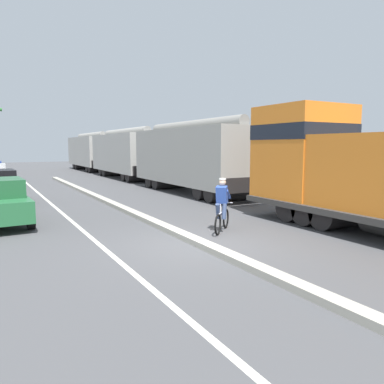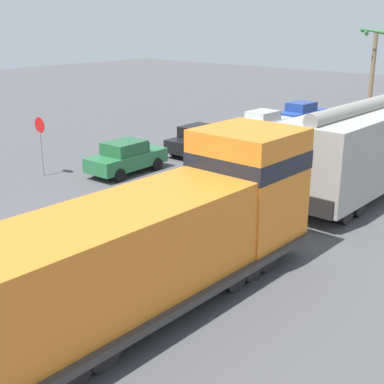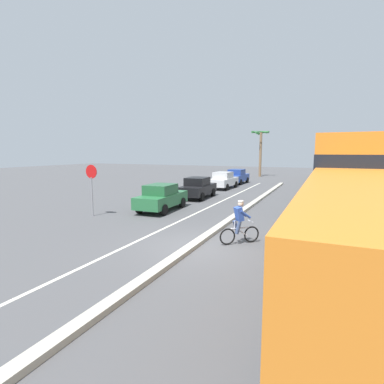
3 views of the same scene
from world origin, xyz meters
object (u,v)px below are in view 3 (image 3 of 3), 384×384
object	(u,v)px
parked_car_blue	(237,176)
palm_tree_near	(261,143)
parked_car_white	(223,180)
parked_car_black	(198,188)
hopper_car_middle	(338,167)
hopper_car_trailing	(335,163)
hopper_car_lead	(345,177)
stop_sign	(92,180)
cyclist	(239,223)
locomotive	(369,227)
parked_car_green	(162,197)

from	to	relation	value
parked_car_blue	palm_tree_near	distance (m)	11.36
parked_car_white	parked_car_black	bearing A→B (deg)	-89.43
hopper_car_middle	hopper_car_trailing	xyz separation A→B (m)	(0.00, 11.60, 0.00)
hopper_car_lead	parked_car_white	size ratio (longest dim) A/B	2.49
hopper_car_middle	hopper_car_lead	bearing A→B (deg)	-90.00
stop_sign	palm_tree_near	world-z (taller)	palm_tree_near
hopper_car_middle	parked_car_black	distance (m)	14.78
parked_car_blue	stop_sign	bearing A→B (deg)	-97.88
parked_car_white	hopper_car_lead	bearing A→B (deg)	-35.93
cyclist	palm_tree_near	xyz separation A→B (m)	(-5.75, 32.03, 4.00)
stop_sign	hopper_car_trailing	bearing A→B (deg)	67.25
locomotive	parked_car_white	world-z (taller)	locomotive
locomotive	hopper_car_lead	size ratio (longest dim) A/B	1.10
parked_car_black	stop_sign	size ratio (longest dim) A/B	1.48
hopper_car_trailing	stop_sign	distance (m)	33.36
palm_tree_near	locomotive	bearing A→B (deg)	-74.41
parked_car_black	hopper_car_trailing	bearing A→B (deg)	65.77
parked_car_black	parked_car_blue	distance (m)	11.39
hopper_car_middle	hopper_car_trailing	world-z (taller)	same
parked_car_black	parked_car_white	distance (m)	6.50
hopper_car_trailing	parked_car_white	bearing A→B (deg)	-122.56
hopper_car_lead	hopper_car_trailing	bearing A→B (deg)	90.00
parked_car_blue	stop_sign	world-z (taller)	stop_sign
locomotive	stop_sign	distance (m)	13.69
hopper_car_middle	parked_car_blue	size ratio (longest dim) A/B	2.49
hopper_car_middle	parked_car_white	world-z (taller)	hopper_car_middle
hopper_car_lead	hopper_car_middle	size ratio (longest dim) A/B	1.00
parked_car_black	palm_tree_near	xyz separation A→B (m)	(0.29, 22.02, 4.00)
hopper_car_middle	locomotive	bearing A→B (deg)	-90.00
locomotive	cyclist	distance (m)	5.10
hopper_car_trailing	palm_tree_near	distance (m)	10.15
locomotive	parked_car_black	distance (m)	16.47
parked_car_black	palm_tree_near	bearing A→B (deg)	89.24
hopper_car_trailing	cyclist	bearing A→B (deg)	-97.08
parked_car_black	cyclist	distance (m)	11.70
parked_car_black	parked_car_green	bearing A→B (deg)	-91.25
locomotive	hopper_car_trailing	xyz separation A→B (m)	(-0.00, 35.36, 0.28)
locomotive	palm_tree_near	bearing A→B (deg)	105.59
hopper_car_lead	parked_car_green	size ratio (longest dim) A/B	2.48
hopper_car_lead	parked_car_white	bearing A→B (deg)	144.07
locomotive	cyclist	world-z (taller)	locomotive
hopper_car_middle	parked_car_white	distance (m)	11.06
hopper_car_middle	parked_car_black	size ratio (longest dim) A/B	2.49
stop_sign	parked_car_green	bearing A→B (deg)	47.78
parked_car_black	cyclist	size ratio (longest dim) A/B	2.48
hopper_car_trailing	parked_car_white	distance (m)	18.86
hopper_car_lead	palm_tree_near	world-z (taller)	palm_tree_near
hopper_car_lead	locomotive	bearing A→B (deg)	-90.00
parked_car_black	parked_car_blue	size ratio (longest dim) A/B	1.00
parked_car_blue	cyclist	distance (m)	22.27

